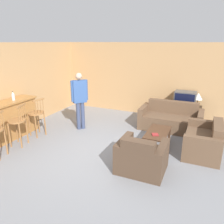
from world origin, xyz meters
TOP-DOWN VIEW (x-y plane):
  - ground_plane at (0.00, 0.00)m, footprint 24.00×24.00m
  - wall_back at (0.00, 3.58)m, footprint 9.40×0.08m
  - wall_left at (-3.21, 1.29)m, footprint 0.08×8.58m
  - bar_counter at (-2.87, -0.37)m, footprint 0.55×2.20m
  - bar_chair_mid at (-2.28, -0.38)m, footprint 0.52×0.52m
  - bar_chair_far at (-2.28, 0.31)m, footprint 0.52×0.52m
  - couch_far at (1.16, 2.37)m, footprint 1.86×0.89m
  - armchair_near at (1.00, -0.25)m, footprint 0.98×0.84m
  - loveseat_right at (2.17, 1.12)m, footprint 0.82×1.36m
  - coffee_table at (1.06, 0.98)m, footprint 0.53×1.04m
  - tv_unit at (1.45, 3.24)m, footprint 1.11×0.53m
  - tv at (1.45, 3.23)m, footprint 0.69×0.46m
  - bottle at (-2.83, 0.09)m, footprint 0.08×0.08m
  - book_on_table at (1.05, 0.75)m, footprint 0.20×0.20m
  - table_lamp at (1.85, 3.24)m, footprint 0.28×0.28m
  - person_by_window at (-1.41, 1.26)m, footprint 0.38×0.41m

SIDE VIEW (x-z plane):
  - ground_plane at x=0.00m, z-range 0.00..0.00m
  - tv_unit at x=1.45m, z-range 0.00..0.55m
  - loveseat_right at x=2.17m, z-range -0.10..0.71m
  - couch_far at x=1.16m, z-range -0.11..0.72m
  - armchair_near at x=1.00m, z-range -0.10..0.72m
  - coffee_table at x=1.06m, z-range 0.15..0.57m
  - book_on_table at x=1.05m, z-range 0.42..0.45m
  - bar_counter at x=-2.87m, z-range 0.00..1.06m
  - bar_chair_mid at x=-2.28m, z-range 0.05..1.17m
  - bar_chair_far at x=-2.28m, z-range 0.05..1.17m
  - tv at x=1.45m, z-range 0.55..1.05m
  - table_lamp at x=1.85m, z-range 0.67..1.15m
  - person_by_window at x=-1.41m, z-range 0.13..1.88m
  - bottle at x=-2.83m, z-range 1.05..1.30m
  - wall_back at x=0.00m, z-range 0.00..2.60m
  - wall_left at x=-3.21m, z-range 0.00..2.60m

